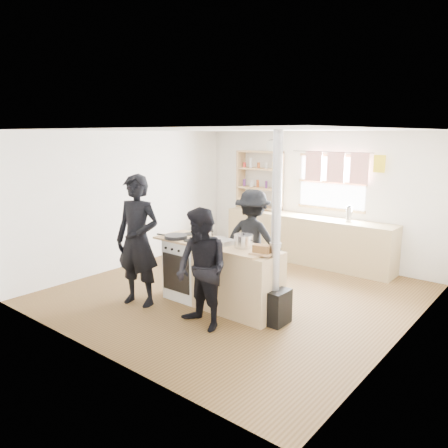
{
  "coord_description": "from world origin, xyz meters",
  "views": [
    {
      "loc": [
        3.93,
        -5.14,
        2.45
      ],
      "look_at": [
        -0.16,
        -0.1,
        1.1
      ],
      "focal_mm": 35.0,
      "sensor_mm": 36.0,
      "label": 1
    }
  ],
  "objects_px": {
    "skillet_greens": "(176,236)",
    "person_near_right": "(202,269)",
    "bread_board": "(262,250)",
    "thermos": "(349,214)",
    "stockpot_stove": "(205,231)",
    "flue_heater": "(275,275)",
    "person_far": "(253,239)",
    "roast_tray": "(222,241)",
    "person_near_left": "(138,241)",
    "stockpot_counter": "(244,241)",
    "cooking_island": "(221,275)"
  },
  "relations": [
    {
      "from": "person_near_right",
      "to": "skillet_greens",
      "type": "bearing_deg",
      "value": 161.43
    },
    {
      "from": "stockpot_counter",
      "to": "person_near_right",
      "type": "height_order",
      "value": "person_near_right"
    },
    {
      "from": "stockpot_counter",
      "to": "person_far",
      "type": "relative_size",
      "value": 0.17
    },
    {
      "from": "thermos",
      "to": "person_near_right",
      "type": "distance_m",
      "value": 3.5
    },
    {
      "from": "cooking_island",
      "to": "roast_tray",
      "type": "relative_size",
      "value": 4.99
    },
    {
      "from": "thermos",
      "to": "person_near_left",
      "type": "height_order",
      "value": "person_near_left"
    },
    {
      "from": "thermos",
      "to": "person_near_left",
      "type": "distance_m",
      "value": 3.83
    },
    {
      "from": "skillet_greens",
      "to": "stockpot_counter",
      "type": "bearing_deg",
      "value": 11.23
    },
    {
      "from": "skillet_greens",
      "to": "flue_heater",
      "type": "bearing_deg",
      "value": 6.08
    },
    {
      "from": "stockpot_stove",
      "to": "flue_heater",
      "type": "bearing_deg",
      "value": -6.71
    },
    {
      "from": "cooking_island",
      "to": "stockpot_counter",
      "type": "xyz_separation_m",
      "value": [
        0.37,
        0.04,
        0.55
      ]
    },
    {
      "from": "person_far",
      "to": "stockpot_counter",
      "type": "bearing_deg",
      "value": 108.95
    },
    {
      "from": "person_near_right",
      "to": "person_far",
      "type": "bearing_deg",
      "value": 112.68
    },
    {
      "from": "thermos",
      "to": "flue_heater",
      "type": "distance_m",
      "value": 2.8
    },
    {
      "from": "thermos",
      "to": "stockpot_counter",
      "type": "xyz_separation_m",
      "value": [
        -0.32,
        -2.73,
        -0.02
      ]
    },
    {
      "from": "thermos",
      "to": "stockpot_stove",
      "type": "distance_m",
      "value": 2.84
    },
    {
      "from": "thermos",
      "to": "person_far",
      "type": "xyz_separation_m",
      "value": [
        -0.8,
        -1.83,
        -0.24
      ]
    },
    {
      "from": "person_near_right",
      "to": "thermos",
      "type": "bearing_deg",
      "value": 92.65
    },
    {
      "from": "thermos",
      "to": "person_near_right",
      "type": "relative_size",
      "value": 0.17
    },
    {
      "from": "skillet_greens",
      "to": "person_near_left",
      "type": "xyz_separation_m",
      "value": [
        -0.27,
        -0.5,
        -0.01
      ]
    },
    {
      "from": "stockpot_counter",
      "to": "person_near_left",
      "type": "relative_size",
      "value": 0.14
    },
    {
      "from": "stockpot_stove",
      "to": "stockpot_counter",
      "type": "xyz_separation_m",
      "value": [
        0.8,
        -0.11,
        0.0
      ]
    },
    {
      "from": "stockpot_stove",
      "to": "bread_board",
      "type": "distance_m",
      "value": 1.21
    },
    {
      "from": "flue_heater",
      "to": "person_near_left",
      "type": "bearing_deg",
      "value": -160.47
    },
    {
      "from": "skillet_greens",
      "to": "person_far",
      "type": "height_order",
      "value": "person_far"
    },
    {
      "from": "stockpot_stove",
      "to": "person_near_left",
      "type": "bearing_deg",
      "value": -123.84
    },
    {
      "from": "cooking_island",
      "to": "stockpot_counter",
      "type": "bearing_deg",
      "value": 6.92
    },
    {
      "from": "stockpot_stove",
      "to": "person_near_right",
      "type": "distance_m",
      "value": 1.13
    },
    {
      "from": "roast_tray",
      "to": "stockpot_counter",
      "type": "distance_m",
      "value": 0.37
    },
    {
      "from": "bread_board",
      "to": "person_near_right",
      "type": "bearing_deg",
      "value": -128.64
    },
    {
      "from": "stockpot_counter",
      "to": "stockpot_stove",
      "type": "bearing_deg",
      "value": 171.85
    },
    {
      "from": "bread_board",
      "to": "person_near_right",
      "type": "relative_size",
      "value": 0.2
    },
    {
      "from": "thermos",
      "to": "stockpot_counter",
      "type": "relative_size",
      "value": 1.03
    },
    {
      "from": "person_far",
      "to": "skillet_greens",
      "type": "bearing_deg",
      "value": 52.3
    },
    {
      "from": "skillet_greens",
      "to": "person_far",
      "type": "bearing_deg",
      "value": 61.63
    },
    {
      "from": "person_near_left",
      "to": "bread_board",
      "type": "bearing_deg",
      "value": 3.65
    },
    {
      "from": "thermos",
      "to": "bread_board",
      "type": "distance_m",
      "value": 2.86
    },
    {
      "from": "skillet_greens",
      "to": "roast_tray",
      "type": "distance_m",
      "value": 0.74
    },
    {
      "from": "skillet_greens",
      "to": "bread_board",
      "type": "bearing_deg",
      "value": 3.22
    },
    {
      "from": "cooking_island",
      "to": "person_near_right",
      "type": "distance_m",
      "value": 0.81
    },
    {
      "from": "thermos",
      "to": "roast_tray",
      "type": "distance_m",
      "value": 2.84
    },
    {
      "from": "flue_heater",
      "to": "person_far",
      "type": "height_order",
      "value": "flue_heater"
    },
    {
      "from": "person_near_right",
      "to": "person_far",
      "type": "xyz_separation_m",
      "value": [
        -0.38,
        1.64,
        0.02
      ]
    },
    {
      "from": "thermos",
      "to": "stockpot_stove",
      "type": "height_order",
      "value": "thermos"
    },
    {
      "from": "roast_tray",
      "to": "stockpot_counter",
      "type": "height_order",
      "value": "stockpot_counter"
    },
    {
      "from": "skillet_greens",
      "to": "person_near_right",
      "type": "xyz_separation_m",
      "value": [
        0.99,
        -0.53,
        -0.18
      ]
    },
    {
      "from": "stockpot_counter",
      "to": "person_far",
      "type": "distance_m",
      "value": 1.05
    },
    {
      "from": "roast_tray",
      "to": "person_near_left",
      "type": "relative_size",
      "value": 0.21
    },
    {
      "from": "cooking_island",
      "to": "person_near_right",
      "type": "bearing_deg",
      "value": -69.14
    },
    {
      "from": "stockpot_counter",
      "to": "flue_heater",
      "type": "height_order",
      "value": "flue_heater"
    }
  ]
}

